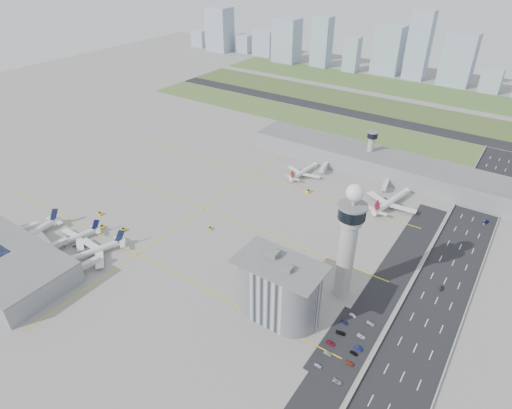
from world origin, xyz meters
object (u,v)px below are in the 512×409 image
Objects in this scene: tug_1 at (102,227)px; tug_5 at (363,202)px; airplane_far_b at (392,198)px; secondary_tower at (371,147)px; jet_bridge_near_1 at (45,252)px; tug_2 at (123,229)px; jet_bridge_far_0 at (326,165)px; car_lot_2 at (331,343)px; car_lot_1 at (328,353)px; car_lot_5 at (353,315)px; car_lot_3 at (341,333)px; tug_0 at (100,214)px; car_lot_8 at (354,353)px; car_lot_10 at (361,336)px; tug_4 at (309,191)px; car_hw_2 at (486,222)px; airplane_far_a at (304,169)px; car_hw_4 at (477,180)px; car_lot_6 at (337,382)px; tug_3 at (210,228)px; airplane_near_a at (29,231)px; admin_building at (279,289)px; car_lot_4 at (345,322)px; car_lot_7 at (350,364)px; jet_bridge_far_1 at (387,182)px; airplane_near_c at (91,249)px; jet_bridge_near_0 at (16,235)px; airplane_near_b at (72,236)px; car_lot_9 at (358,348)px; jet_bridge_near_2 at (77,271)px; car_lot_0 at (318,366)px; car_lot_11 at (371,323)px.

tug_5 is at bearing 126.44° from tug_1.
secondary_tower is at bearing 50.16° from airplane_far_b.
jet_bridge_near_1 is 4.34× the size of tug_2.
jet_bridge_far_0 reaches higher than car_lot_2.
car_lot_1 reaches higher than car_lot_5.
tug_0 is at bearing 79.40° from car_lot_3.
car_lot_10 is (-0.94, 10.81, -0.04)m from car_lot_8.
tug_5 is at bearing 23.74° from car_lot_8.
secondary_tower is 8.75× the size of tug_4.
tug_0 is 175.35m from car_lot_2.
airplane_far_a is at bearing -168.75° from car_hw_2.
car_hw_4 is at bearing -0.65° from car_lot_8.
car_lot_6 is (176.34, 19.05, -2.28)m from jet_bridge_near_1.
tug_1 is 69.13m from tug_3.
jet_bridge_far_0 is 3.42× the size of car_lot_6.
car_hw_4 is at bearing 134.28° from airplane_near_a.
jet_bridge_near_1 reaches higher than tug_0.
car_hw_4 is (59.53, 80.13, -0.31)m from tug_5.
tug_2 is (-117.44, 3.79, -14.37)m from admin_building.
airplane_far_b is at bearing -41.96° from tug_0.
admin_building is at bearing -108.84° from car_hw_2.
car_lot_4 is (0.09, 15.12, 0.01)m from car_lot_2.
tug_2 is 0.78× the size of car_lot_2.
jet_bridge_far_0 is at bearing -20.67° from airplane_far_a.
car_lot_7 is at bearing 71.58° from tug_2.
car_lot_2 is at bearing 97.56° from car_lot_8.
jet_bridge_far_1 is 3.93× the size of car_lot_1.
airplane_near_c is 1.13× the size of airplane_far_a.
car_lot_8 is at bearing -70.00° from jet_bridge_near_0.
tug_3 is 208.16m from car_hw_4.
secondary_tower is 164.10m from car_lot_5.
jet_bridge_near_0 reaches higher than tug_5.
airplane_near_b is 172.50m from airplane_far_a.
airplane_near_c reaches higher than car_lot_4.
jet_bridge_far_0 is 3.52× the size of car_lot_9.
jet_bridge_near_2 is at bearing 97.97° from car_lot_3.
airplane_near_c is at bearing 112.08° from car_lot_4.
car_lot_1 is (74.97, -121.50, -0.47)m from tug_4.
tug_4 reaches higher than car_hw_2.
car_lot_0 is at bearing -72.60° from jet_bridge_near_1.
tug_3 reaches higher than car_lot_5.
jet_bridge_far_1 is 152.73m from car_lot_3.
airplane_far_a is 179.31m from jet_bridge_near_2.
jet_bridge_far_0 reaches higher than car_lot_11.
car_lot_4 is at bearing 2.05° from jet_bridge_far_1.
airplane_near_b is 10.50× the size of tug_5.
tug_0 is at bearing -140.27° from car_hw_2.
car_lot_11 is (45.76, -101.88, -0.36)m from tug_5.
jet_bridge_near_0 is at bearing 96.82° from car_lot_6.
car_lot_0 is at bearing 77.74° from car_lot_6.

